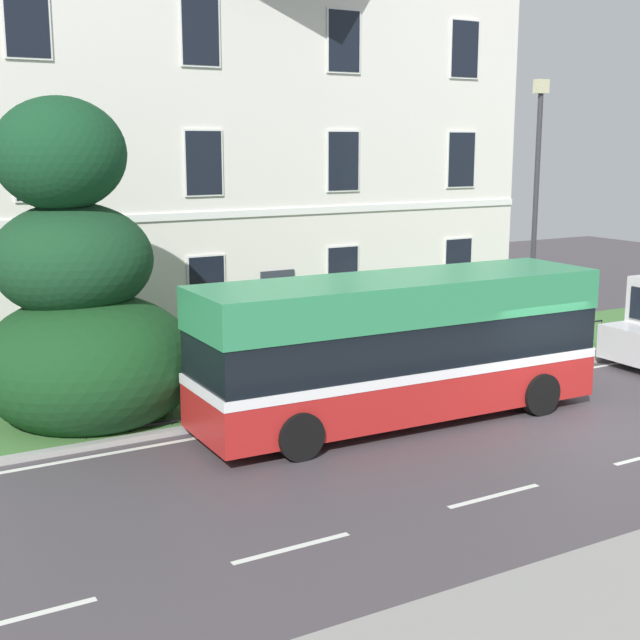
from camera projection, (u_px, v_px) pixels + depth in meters
ground_plane at (551, 420)px, 19.60m from camera, size 60.00×56.00×0.18m
georgian_townhouse at (200, 113)px, 29.70m from camera, size 18.36×11.20×13.61m
iron_verge_railing at (387, 369)px, 21.44m from camera, size 14.76×0.04×0.97m
evergreen_tree at (81, 306)px, 19.10m from camera, size 4.75×4.75×7.25m
single_decker_bus at (400, 346)px, 19.17m from camera, size 9.32×2.80×3.20m
street_lamp_post at (536, 205)px, 23.70m from camera, size 0.36×0.24×7.51m
litter_bin at (413, 352)px, 22.87m from camera, size 0.47×0.47×1.13m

